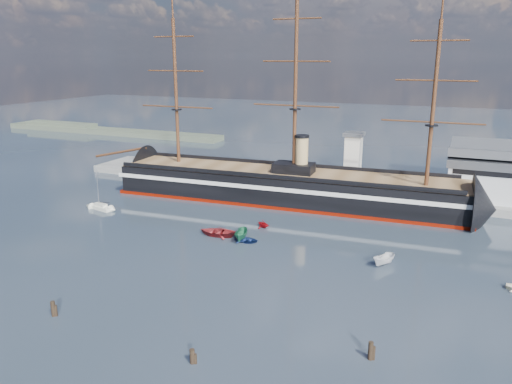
% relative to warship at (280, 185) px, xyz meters
% --- Properties ---
extents(ground, '(600.00, 600.00, 0.00)m').
position_rel_warship_xyz_m(ground, '(12.77, -20.00, -4.04)').
color(ground, '#222E39').
rests_on(ground, ground).
extents(quay, '(180.00, 18.00, 2.00)m').
position_rel_warship_xyz_m(quay, '(22.77, 16.00, -4.04)').
color(quay, slate).
rests_on(quay, ground).
extents(quay_tower, '(5.00, 5.00, 15.00)m').
position_rel_warship_xyz_m(quay_tower, '(15.77, 13.00, 5.72)').
color(quay_tower, silver).
rests_on(quay_tower, ground).
extents(shoreline, '(120.00, 10.00, 4.00)m').
position_rel_warship_xyz_m(shoreline, '(-126.47, 75.00, -2.59)').
color(shoreline, '#3F4C38').
rests_on(shoreline, ground).
extents(warship, '(113.34, 21.60, 53.94)m').
position_rel_warship_xyz_m(warship, '(0.00, 0.00, 0.00)').
color(warship, black).
rests_on(warship, ground).
extents(sailboat, '(6.95, 3.42, 10.69)m').
position_rel_warship_xyz_m(sailboat, '(-37.30, -24.92, -3.36)').
color(sailboat, silver).
rests_on(sailboat, ground).
extents(motorboat_a, '(7.10, 3.83, 2.69)m').
position_rel_warship_xyz_m(motorboat_a, '(3.27, -30.24, -4.04)').
color(motorboat_a, '#1E6542').
rests_on(motorboat_a, ground).
extents(motorboat_b, '(1.45, 3.10, 1.41)m').
position_rel_warship_xyz_m(motorboat_b, '(4.75, -30.81, -4.04)').
color(motorboat_b, navy).
rests_on(motorboat_b, ground).
extents(motorboat_c, '(6.50, 4.93, 2.47)m').
position_rel_warship_xyz_m(motorboat_c, '(32.10, -31.46, -4.04)').
color(motorboat_c, silver).
rests_on(motorboat_c, ground).
extents(motorboat_d, '(4.36, 5.77, 1.94)m').
position_rel_warship_xyz_m(motorboat_d, '(4.30, -21.24, -4.04)').
color(motorboat_d, '#9D0A11').
rests_on(motorboat_d, ground).
extents(motorboat_g, '(2.31, 4.86, 2.20)m').
position_rel_warship_xyz_m(motorboat_g, '(-2.60, -29.65, -4.04)').
color(motorboat_g, maroon).
rests_on(motorboat_g, ground).
extents(piling_near_left, '(0.64, 0.64, 3.03)m').
position_rel_warship_xyz_m(piling_near_left, '(-8.45, -68.91, -4.04)').
color(piling_near_left, black).
rests_on(piling_near_left, ground).
extents(piling_near_mid, '(0.64, 0.64, 2.59)m').
position_rel_warship_xyz_m(piling_near_mid, '(15.82, -70.85, -4.04)').
color(piling_near_mid, black).
rests_on(piling_near_mid, ground).
extents(piling_near_right, '(0.64, 0.64, 3.12)m').
position_rel_warship_xyz_m(piling_near_right, '(35.57, -61.33, -4.04)').
color(piling_near_right, black).
rests_on(piling_near_right, ground).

